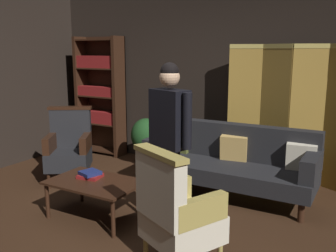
% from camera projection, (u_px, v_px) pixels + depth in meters
% --- Properties ---
extents(ground_plane, '(10.00, 10.00, 0.00)m').
position_uv_depth(ground_plane, '(130.00, 230.00, 3.83)').
color(ground_plane, '#331E11').
extents(back_wall, '(7.20, 0.10, 2.80)m').
position_uv_depth(back_wall, '(221.00, 78.00, 5.64)').
color(back_wall, black).
rests_on(back_wall, ground_plane).
extents(folding_screen, '(2.12, 0.25, 1.90)m').
position_uv_depth(folding_screen, '(306.00, 114.00, 4.91)').
color(folding_screen, olive).
rests_on(folding_screen, ground_plane).
extents(bookshelf, '(0.90, 0.32, 2.05)m').
position_uv_depth(bookshelf, '(100.00, 94.00, 6.52)').
color(bookshelf, black).
rests_on(bookshelf, ground_plane).
extents(velvet_couch, '(2.12, 0.78, 0.88)m').
position_uv_depth(velvet_couch, '(231.00, 160.00, 4.72)').
color(velvet_couch, black).
rests_on(velvet_couch, ground_plane).
extents(coffee_table, '(1.00, 0.64, 0.42)m').
position_uv_depth(coffee_table, '(95.00, 185.00, 4.04)').
color(coffee_table, black).
rests_on(coffee_table, ground_plane).
extents(armchair_gilt_accent, '(0.77, 0.77, 1.04)m').
position_uv_depth(armchair_gilt_accent, '(176.00, 212.00, 3.10)').
color(armchair_gilt_accent, tan).
rests_on(armchair_gilt_accent, ground_plane).
extents(armchair_wing_left, '(0.80, 0.80, 1.04)m').
position_uv_depth(armchair_wing_left, '(69.00, 147.00, 5.17)').
color(armchair_wing_left, black).
rests_on(armchair_wing_left, ground_plane).
extents(standing_figure, '(0.56, 0.33, 1.70)m').
position_uv_depth(standing_figure, '(170.00, 131.00, 3.70)').
color(standing_figure, black).
rests_on(standing_figure, ground_plane).
extents(potted_plant, '(0.47, 0.47, 0.76)m').
position_uv_depth(potted_plant, '(146.00, 139.00, 5.91)').
color(potted_plant, brown).
rests_on(potted_plant, ground_plane).
extents(book_red_leather, '(0.27, 0.23, 0.04)m').
position_uv_depth(book_red_leather, '(90.00, 176.00, 4.14)').
color(book_red_leather, maroon).
rests_on(book_red_leather, coffee_table).
extents(book_navy_cloth, '(0.24, 0.24, 0.04)m').
position_uv_depth(book_navy_cloth, '(90.00, 173.00, 4.13)').
color(book_navy_cloth, navy).
rests_on(book_navy_cloth, book_red_leather).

